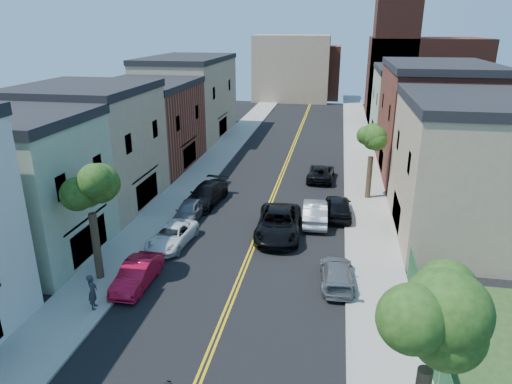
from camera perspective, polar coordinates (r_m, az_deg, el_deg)
The scene contains 28 objects.
sidewalk_left at distance 50.88m, azimuth -5.02°, elevation 4.30°, with size 3.20×100.00×0.15m, color gray.
sidewalk_right at distance 49.31m, azimuth 13.05°, elevation 3.34°, with size 3.20×100.00×0.15m, color gray.
curb_left at distance 50.47m, azimuth -3.09°, elevation 4.22°, with size 0.30×100.00×0.15m, color gray.
curb_right at distance 49.24m, azimuth 11.02°, elevation 3.47°, with size 0.30×100.00×0.15m, color gray.
bldg_left_palegrn at distance 31.51m, azimuth -27.66°, elevation -0.01°, with size 9.00×8.00×8.50m, color gray.
bldg_left_tan_near at distance 38.57m, azimuth -19.86°, elevation 4.86°, with size 9.00×10.00×9.00m, color #998466.
bldg_left_brick at distance 48.25m, azimuth -13.48°, elevation 7.76°, with size 9.00×12.00×8.00m, color brown.
bldg_left_tan_far at distance 61.00m, azimuth -8.37°, elevation 11.30°, with size 9.00×16.00×9.50m, color #998466.
bldg_right_tan at distance 33.86m, azimuth 25.08°, elevation 2.13°, with size 9.00×12.00×9.00m, color #998466.
bldg_right_brick at distance 47.00m, azimuth 21.13°, elevation 7.90°, with size 9.00×14.00×10.00m, color brown.
bldg_right_palegrn at distance 60.71m, azimuth 18.74°, elevation 9.94°, with size 9.00×12.00×8.50m, color gray.
church at distance 75.49m, azimuth 19.24°, elevation 13.99°, with size 16.20×14.20×22.60m.
backdrop_left at distance 90.06m, azimuth 4.43°, elevation 15.02°, with size 14.00×8.00×12.00m, color #998466.
backdrop_center at distance 93.81m, azimuth 7.18°, elevation 14.51°, with size 10.00×8.00×10.00m, color brown.
fence_right at distance 21.53m, azimuth 21.10°, elevation -17.74°, with size 0.04×15.00×1.90m, color #143F1E.
tree_left_mid at distance 25.88m, azimuth -20.23°, elevation 2.55°, with size 5.20×5.20×9.29m.
tree_right_corner at distance 13.35m, azimuth 21.82°, elevation -10.74°, with size 5.80×5.80×10.35m.
tree_right_far at distance 38.25m, azimuth 14.34°, elevation 7.26°, with size 4.40×4.40×8.03m.
red_sedan at distance 26.90m, azimuth -14.52°, elevation -9.81°, with size 1.52×4.35×1.43m, color #B30B29.
white_pickup at distance 31.08m, azimuth -10.37°, elevation -5.35°, with size 2.19×4.75×1.32m, color white.
grey_car_left at distance 34.72m, azimuth -8.31°, elevation -2.32°, with size 1.73×4.29×1.46m, color slate.
black_car_left at distance 37.62m, azimuth -6.18°, elevation -0.29°, with size 2.28×5.62×1.63m, color black.
grey_car_right at distance 26.65m, azimuth 10.00°, elevation -9.90°, with size 1.83×4.50×1.30m, color slate.
black_car_right at distance 35.49m, azimuth 10.19°, elevation -1.78°, with size 1.93×4.79×1.63m, color black.
silver_car_right at distance 34.19m, azimuth 7.32°, elevation -2.47°, with size 1.73×4.96×1.64m, color #A7AAAE.
dark_car_right_far at distance 43.74m, azimuth 8.04°, elevation 2.39°, with size 2.32×5.03×1.40m, color black.
black_suv_lane at distance 31.88m, azimuth 2.81°, elevation -3.91°, with size 2.96×6.41×1.78m, color black.
pedestrian_left at distance 25.22m, azimuth -19.60°, elevation -11.55°, with size 0.69×0.45×1.90m, color #2B2A33.
Camera 1 is at (4.97, -7.27, 13.83)m, focal length 32.27 mm.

